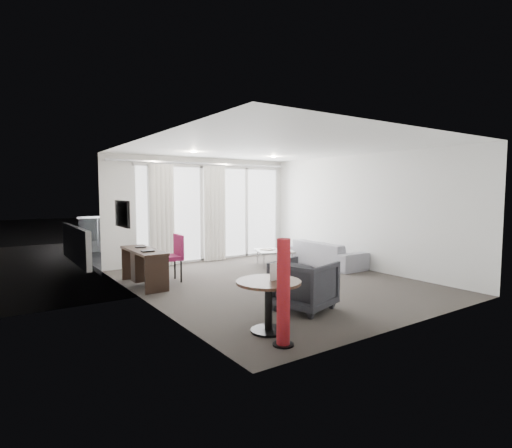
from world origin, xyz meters
TOP-DOWN VIEW (x-y plane):
  - floor at (0.00, 0.00)m, footprint 5.00×6.00m
  - ceiling at (0.00, 0.00)m, footprint 5.00×6.00m
  - wall_left at (-2.50, 0.00)m, footprint 0.00×6.00m
  - wall_right at (2.50, 0.00)m, footprint 0.00×6.00m
  - wall_front at (0.00, -3.00)m, footprint 5.00×0.00m
  - window_panel at (0.30, 2.98)m, footprint 4.00×0.02m
  - window_frame at (0.30, 2.97)m, footprint 4.10×0.06m
  - curtain_left at (-1.15, 2.82)m, footprint 0.60×0.20m
  - curtain_right at (0.25, 2.82)m, footprint 0.60×0.20m
  - curtain_track at (0.00, 2.82)m, footprint 4.80×0.04m
  - downlight_a at (-0.90, 1.60)m, footprint 0.12×0.12m
  - downlight_b at (1.20, 1.60)m, footprint 0.12×0.12m
  - desk at (-2.16, 1.19)m, footprint 0.45×1.45m
  - tv at (-2.46, 1.45)m, footprint 0.05×0.80m
  - desk_chair at (-1.65, 1.22)m, footprint 0.54×0.51m
  - round_table at (-1.69, -2.14)m, footprint 0.90×0.90m
  - menu_card at (-1.62, -2.17)m, footprint 0.12×0.03m
  - red_lamp at (-1.81, -2.60)m, footprint 0.28×0.28m
  - tub_armchair at (-0.68, -1.67)m, footprint 1.03×1.01m
  - coffee_table at (1.08, 1.41)m, footprint 1.07×1.07m
  - remote at (1.08, 1.56)m, footprint 0.09×0.18m
  - magazine at (0.97, 1.53)m, footprint 0.30×0.33m
  - sofa at (2.09, 0.71)m, footprint 0.78×2.00m
  - terrace_slab at (0.30, 4.50)m, footprint 5.60×3.00m
  - rattan_chair_a at (1.27, 4.90)m, footprint 0.63×0.63m
  - rattan_chair_b at (2.37, 5.19)m, footprint 0.60×0.60m
  - rattan_table at (1.75, 3.71)m, footprint 0.59×0.59m
  - balustrade at (0.30, 5.95)m, footprint 5.50×0.06m

SIDE VIEW (x-z plane):
  - terrace_slab at x=0.30m, z-range -0.12..0.00m
  - floor at x=0.00m, z-range 0.00..0.00m
  - coffee_table at x=1.08m, z-range 0.00..0.37m
  - rattan_table at x=1.75m, z-range 0.00..0.53m
  - sofa at x=2.09m, z-range 0.00..0.59m
  - round_table at x=-1.69m, z-range 0.00..0.66m
  - desk at x=-2.16m, z-range 0.00..0.68m
  - remote at x=1.08m, z-range 0.35..0.37m
  - magazine at x=0.97m, z-range 0.35..0.37m
  - rattan_chair_a at x=1.27m, z-range 0.00..0.73m
  - tub_armchair at x=-0.68m, z-range 0.00..0.75m
  - rattan_chair_b at x=2.37m, z-range 0.00..0.76m
  - desk_chair at x=-1.65m, z-range 0.00..0.92m
  - balustrade at x=0.30m, z-range -0.02..1.02m
  - red_lamp at x=-1.81m, z-range 0.00..1.24m
  - menu_card at x=-1.62m, z-range 0.61..0.83m
  - window_panel at x=0.30m, z-range 0.01..2.39m
  - curtain_left at x=-1.15m, z-range 0.01..2.39m
  - curtain_right at x=0.25m, z-range 0.01..2.39m
  - window_frame at x=0.30m, z-range -0.02..2.42m
  - wall_left at x=-2.50m, z-range 0.00..2.60m
  - wall_right at x=2.50m, z-range 0.00..2.60m
  - wall_front at x=0.00m, z-range 0.00..2.60m
  - tv at x=-2.46m, z-range 1.10..1.60m
  - curtain_track at x=0.00m, z-range 2.43..2.47m
  - downlight_a at x=-0.90m, z-range 2.58..2.60m
  - downlight_b at x=1.20m, z-range 2.58..2.60m
  - ceiling at x=0.00m, z-range 2.60..2.60m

